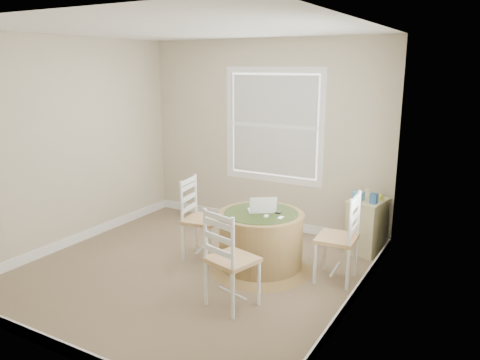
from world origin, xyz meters
The scene contains 14 objects.
room centered at (0.17, 0.16, 1.30)m, with size 3.64×3.64×2.64m.
round_table centered at (0.67, 0.41, 0.37)m, with size 1.13×1.13×0.68m.
chair_left centered at (-0.10, 0.39, 0.47)m, with size 0.42×0.40×0.95m, color white, non-canonical shape.
chair_near centered at (0.80, -0.43, 0.47)m, with size 0.42×0.40×0.95m, color white, non-canonical shape.
chair_right centered at (1.48, 0.59, 0.47)m, with size 0.42×0.40×0.95m, color white, non-canonical shape.
laptop centered at (0.66, 0.45, 0.70)m, with size 0.39×0.38×0.21m.
mouse centered at (0.77, 0.32, 0.68)m, with size 0.05×0.09×0.03m, color white.
phone centered at (0.93, 0.36, 0.67)m, with size 0.04×0.09×0.02m, color #B7BABF.
keys centered at (0.84, 0.48, 0.68)m, with size 0.06×0.05×0.03m, color black.
corner_chest centered at (1.55, 1.53, 0.34)m, with size 0.45×0.56×0.67m.
tissue_box centered at (1.46, 1.46, 0.72)m, with size 0.12×0.12×0.10m, color #579AC8.
box_yellow centered at (1.62, 1.57, 0.70)m, with size 0.15×0.10×0.06m, color #E3E852.
box_blue centered at (1.64, 1.40, 0.73)m, with size 0.08×0.08×0.12m, color #305C92.
cup_cream centered at (1.51, 1.67, 0.72)m, with size 0.07×0.07×0.09m, color beige.
Camera 1 is at (2.88, -3.96, 2.25)m, focal length 35.00 mm.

